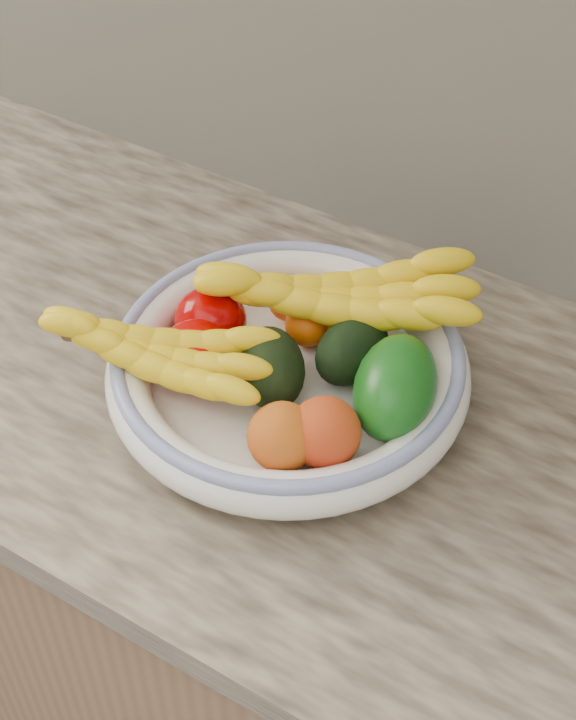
# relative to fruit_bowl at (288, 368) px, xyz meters

# --- Properties ---
(kitchen_counter) EXTENTS (2.44, 0.66, 1.40)m
(kitchen_counter) POSITION_rel_fruit_bowl_xyz_m (0.00, 0.03, -0.48)
(kitchen_counter) COLOR brown
(kitchen_counter) RESTS_ON ground
(fruit_bowl) EXTENTS (0.39, 0.39, 0.08)m
(fruit_bowl) POSITION_rel_fruit_bowl_xyz_m (0.00, 0.00, 0.00)
(fruit_bowl) COLOR white
(fruit_bowl) RESTS_ON kitchen_counter
(clementine_back_left) EXTENTS (0.05, 0.05, 0.04)m
(clementine_back_left) POSITION_rel_fruit_bowl_xyz_m (-0.05, 0.09, 0.01)
(clementine_back_left) COLOR #FC5405
(clementine_back_left) RESTS_ON fruit_bowl
(clementine_back_right) EXTENTS (0.06, 0.06, 0.05)m
(clementine_back_right) POSITION_rel_fruit_bowl_xyz_m (0.01, 0.11, 0.01)
(clementine_back_right) COLOR #FF5905
(clementine_back_right) RESTS_ON fruit_bowl
(clementine_back_mid) EXTENTS (0.05, 0.05, 0.04)m
(clementine_back_mid) POSITION_rel_fruit_bowl_xyz_m (0.01, 0.08, 0.01)
(clementine_back_mid) COLOR orange
(clementine_back_mid) RESTS_ON fruit_bowl
(clementine_extra) EXTENTS (0.05, 0.05, 0.05)m
(clementine_extra) POSITION_rel_fruit_bowl_xyz_m (-0.01, 0.06, 0.01)
(clementine_extra) COLOR #F26005
(clementine_extra) RESTS_ON fruit_bowl
(tomato_left) EXTENTS (0.10, 0.10, 0.07)m
(tomato_left) POSITION_rel_fruit_bowl_xyz_m (-0.10, 0.01, 0.01)
(tomato_left) COLOR #A50000
(tomato_left) RESTS_ON fruit_bowl
(tomato_near_left) EXTENTS (0.09, 0.09, 0.07)m
(tomato_near_left) POSITION_rel_fruit_bowl_xyz_m (-0.09, -0.04, 0.01)
(tomato_near_left) COLOR #C10300
(tomato_near_left) RESTS_ON fruit_bowl
(avocado_center) EXTENTS (0.12, 0.13, 0.07)m
(avocado_center) POSITION_rel_fruit_bowl_xyz_m (-0.01, -0.02, 0.02)
(avocado_center) COLOR black
(avocado_center) RESTS_ON fruit_bowl
(avocado_right) EXTENTS (0.08, 0.10, 0.07)m
(avocado_right) POSITION_rel_fruit_bowl_xyz_m (0.05, 0.05, 0.02)
(avocado_right) COLOR black
(avocado_right) RESTS_ON fruit_bowl
(green_mango) EXTENTS (0.14, 0.15, 0.11)m
(green_mango) POSITION_rel_fruit_bowl_xyz_m (0.12, 0.01, 0.03)
(green_mango) COLOR #0E4F0F
(green_mango) RESTS_ON fruit_bowl
(peach_front) EXTENTS (0.08, 0.08, 0.07)m
(peach_front) POSITION_rel_fruit_bowl_xyz_m (0.05, -0.10, 0.02)
(peach_front) COLOR orange
(peach_front) RESTS_ON fruit_bowl
(peach_right) EXTENTS (0.09, 0.09, 0.07)m
(peach_right) POSITION_rel_fruit_bowl_xyz_m (0.09, -0.07, 0.02)
(peach_right) COLOR orange
(peach_right) RESTS_ON fruit_bowl
(banana_bunch_back) EXTENTS (0.34, 0.26, 0.09)m
(banana_bunch_back) POSITION_rel_fruit_bowl_xyz_m (0.01, 0.08, 0.04)
(banana_bunch_back) COLOR yellow
(banana_bunch_back) RESTS_ON fruit_bowl
(banana_bunch_front) EXTENTS (0.28, 0.18, 0.07)m
(banana_bunch_front) POSITION_rel_fruit_bowl_xyz_m (-0.11, -0.09, 0.03)
(banana_bunch_front) COLOR yellow
(banana_bunch_front) RESTS_ON fruit_bowl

